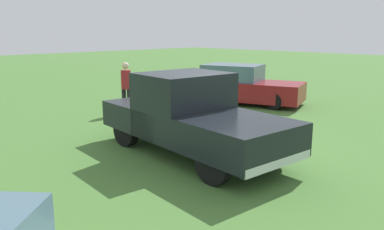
# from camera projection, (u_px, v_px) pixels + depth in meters

# --- Properties ---
(ground_plane) EXTENTS (80.00, 80.00, 0.00)m
(ground_plane) POSITION_uv_depth(u_px,v_px,m) (214.00, 148.00, 9.05)
(ground_plane) COLOR #477533
(pickup_truck) EXTENTS (4.95, 2.30, 1.79)m
(pickup_truck) POSITION_uv_depth(u_px,v_px,m) (188.00, 113.00, 8.44)
(pickup_truck) COLOR black
(pickup_truck) RESTS_ON ground_plane
(sedan_near) EXTENTS (5.03, 3.15, 1.45)m
(sedan_near) POSITION_uv_depth(u_px,v_px,m) (237.00, 86.00, 14.60)
(sedan_near) COLOR black
(sedan_near) RESTS_ON ground_plane
(person_bystander) EXTENTS (0.42, 0.42, 1.68)m
(person_bystander) POSITION_uv_depth(u_px,v_px,m) (126.00, 85.00, 12.69)
(person_bystander) COLOR black
(person_bystander) RESTS_ON ground_plane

